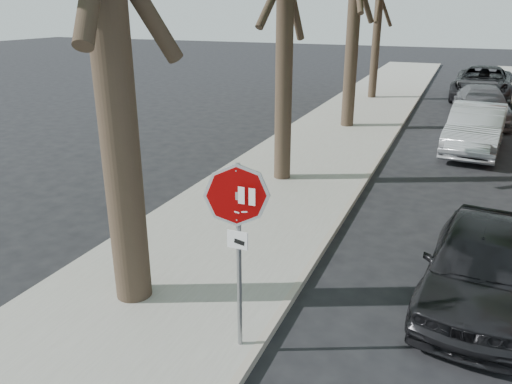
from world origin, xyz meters
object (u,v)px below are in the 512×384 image
stop_sign (238,223)px  car_a (479,265)px  car_d (483,83)px  car_c (482,105)px  car_b (476,129)px

stop_sign → car_a: stop_sign is taller
car_d → stop_sign: bearing=-94.8°
stop_sign → car_a: size_ratio=0.66×
car_a → car_d: size_ratio=0.65×
car_a → car_c: car_c is taller
car_d → car_a: bearing=-87.5°
car_c → car_b: bearing=-99.5°
stop_sign → car_d: stop_sign is taller
car_a → car_c: 14.78m
car_b → car_c: (0.24, 5.04, -0.05)m
car_a → car_b: bearing=96.5°
stop_sign → car_d: bearing=82.1°
stop_sign → car_c: bearing=79.7°
stop_sign → car_c: stop_sign is taller
car_b → car_d: size_ratio=0.77×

